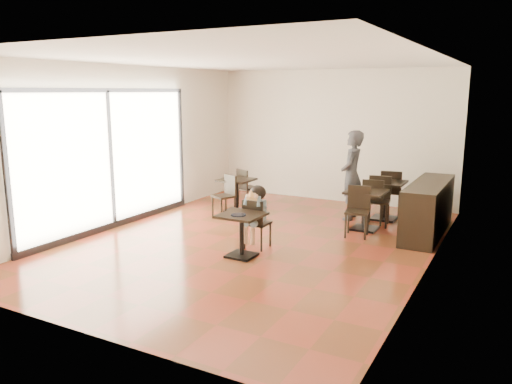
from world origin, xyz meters
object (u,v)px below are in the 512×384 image
Objects in this scene: child_chair at (257,223)px; chair_mid_a at (373,201)px; chair_left_a at (248,188)px; chair_left_b at (224,196)px; chair_back_a at (391,192)px; adult_patron at (352,175)px; cafe_table_back at (385,200)px; chair_back_b at (378,202)px; chair_mid_b at (357,212)px; child_table at (242,235)px; cafe_table_left at (237,195)px; cafe_table_mid at (365,210)px; child at (257,217)px.

child_chair is 0.92× the size of chair_mid_a.
chair_left_a and chair_left_b have the same top height.
chair_mid_a is 0.95× the size of chair_back_a.
adult_patron reaches higher than chair_left_a.
chair_mid_a is 1.05× the size of chair_left_a.
chair_back_b is at bearing -90.00° from cafe_table_back.
chair_mid_b is 0.95× the size of chair_back_a.
chair_mid_a is at bearing 67.09° from child_table.
chair_mid_a is at bearing 80.62° from chair_mid_b.
cafe_table_back is (3.13, 0.88, 0.04)m from cafe_table_left.
child_table is at bearing -117.15° from cafe_table_mid.
adult_patron is 2.29× the size of cafe_table_back.
cafe_table_mid is 0.87× the size of chair_left_a.
chair_mid_a is at bearing -107.48° from cafe_table_back.
chair_mid_b reaches higher than cafe_table_mid.
child_chair is 0.46× the size of adult_patron.
chair_left_b is 3.70m from chair_back_a.
cafe_table_mid is at bearing 32.11° from chair_left_b.
chair_left_a is at bearing 117.43° from child_table.
cafe_table_mid is at bearing -1.81° from cafe_table_left.
chair_mid_a is at bearing -117.15° from child_chair.
cafe_table_left is at bearing 16.69° from chair_back_a.
chair_left_b is (-1.67, 2.12, 0.09)m from child_table.
child is 1.40× the size of cafe_table_mid.
chair_left_b is (0.00, -1.10, 0.00)m from chair_left_a.
chair_mid_b is at bearing -131.82° from child_chair.
chair_left_a is at bearing 113.46° from chair_left_b.
cafe_table_mid is 0.46m from chair_back_b.
chair_left_a reaches higher than cafe_table_back.
child_chair is 2.29m from chair_left_b.
chair_mid_b is 3.00m from chair_left_b.
chair_back_b reaches higher than chair_mid_b.
chair_left_b is at bearing 113.46° from chair_left_a.
chair_left_b is (-2.99, -1.01, -0.02)m from chair_mid_a.
adult_patron reaches higher than cafe_table_mid.
chair_left_a is (-1.67, 2.67, 0.01)m from child_chair.
child_chair is 1.98m from chair_mid_b.
chair_left_a is at bearing 90.00° from cafe_table_left.
chair_left_b is (-2.48, -1.13, -0.49)m from adult_patron.
child reaches higher than cafe_table_mid.
adult_patron is 0.89m from cafe_table_back.
chair_mid_b reaches higher than child_chair.
chair_back_b reaches higher than cafe_table_left.
cafe_table_left is 0.91× the size of cafe_table_back.
cafe_table_left is 0.56m from chair_left_b.
chair_back_b reaches higher than child_chair.
chair_left_a is 3.25m from chair_back_a.
chair_mid_a is (1.32, 2.58, -0.08)m from child.
chair_back_a is (0.13, 1.53, 0.10)m from cafe_table_mid.
child_table is 2.70m from chair_left_b.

